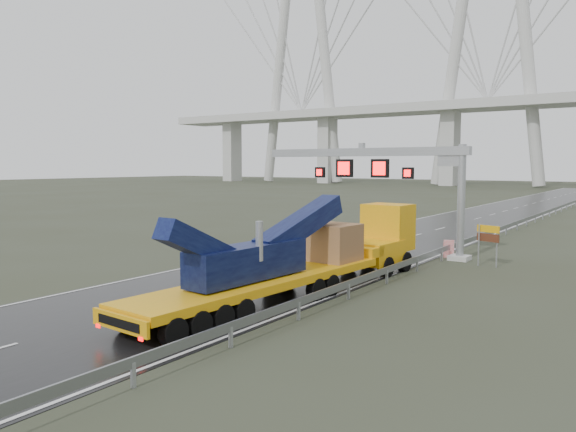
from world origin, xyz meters
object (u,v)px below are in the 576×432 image
Objects in this scene: sign_gantry at (390,170)px; striped_barrier at (449,249)px; exit_sign_pair at (488,237)px; heavy_haul_truck at (319,253)px.

striped_barrier is (3.90, 0.62, -5.05)m from sign_gantry.
exit_sign_pair is (6.82, -1.25, -3.88)m from sign_gantry.
striped_barrier is at bearing 84.25° from heavy_haul_truck.
sign_gantry reaches higher than striped_barrier.
striped_barrier is (-2.92, 1.88, -1.18)m from exit_sign_pair.
sign_gantry is 6.41m from striped_barrier.
sign_gantry is at bearing -172.42° from exit_sign_pair.
sign_gantry is at bearing 102.30° from heavy_haul_truck.
heavy_haul_truck is 11.80m from exit_sign_pair.
heavy_haul_truck reaches higher than striped_barrier.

